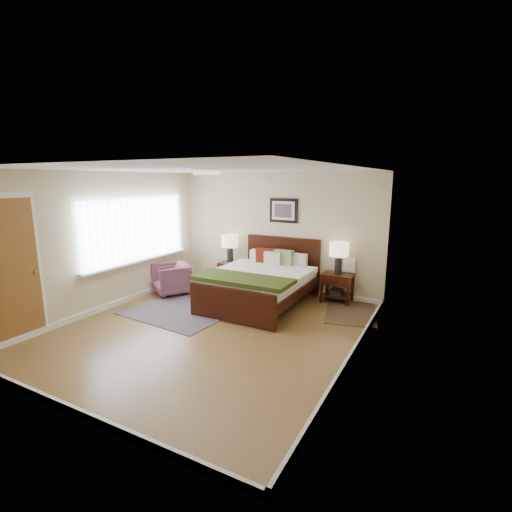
# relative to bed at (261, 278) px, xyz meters

# --- Properties ---
(floor) EXTENTS (5.00, 5.00, 0.00)m
(floor) POSITION_rel_bed_xyz_m (-0.15, -1.45, -0.53)
(floor) COLOR brown
(floor) RESTS_ON ground
(back_wall) EXTENTS (4.50, 0.04, 2.50)m
(back_wall) POSITION_rel_bed_xyz_m (-0.15, 1.05, 0.72)
(back_wall) COLOR beige
(back_wall) RESTS_ON ground
(front_wall) EXTENTS (4.50, 0.04, 2.50)m
(front_wall) POSITION_rel_bed_xyz_m (-0.15, -3.95, 0.72)
(front_wall) COLOR beige
(front_wall) RESTS_ON ground
(left_wall) EXTENTS (0.04, 5.00, 2.50)m
(left_wall) POSITION_rel_bed_xyz_m (-2.40, -1.45, 0.72)
(left_wall) COLOR beige
(left_wall) RESTS_ON ground
(right_wall) EXTENTS (0.04, 5.00, 2.50)m
(right_wall) POSITION_rel_bed_xyz_m (2.10, -1.45, 0.72)
(right_wall) COLOR beige
(right_wall) RESTS_ON ground
(ceiling) EXTENTS (4.50, 5.00, 0.02)m
(ceiling) POSITION_rel_bed_xyz_m (-0.15, -1.45, 1.97)
(ceiling) COLOR white
(ceiling) RESTS_ON back_wall
(window) EXTENTS (0.11, 2.72, 1.32)m
(window) POSITION_rel_bed_xyz_m (-2.35, -0.75, 0.84)
(window) COLOR silver
(window) RESTS_ON left_wall
(door) EXTENTS (0.06, 1.00, 2.18)m
(door) POSITION_rel_bed_xyz_m (-2.38, -3.20, 0.54)
(door) COLOR silver
(door) RESTS_ON ground
(ceil_fixture) EXTENTS (0.44, 0.44, 0.08)m
(ceil_fixture) POSITION_rel_bed_xyz_m (-0.15, -1.45, 1.93)
(ceil_fixture) COLOR white
(ceil_fixture) RESTS_ON ceiling
(bed) EXTENTS (1.76, 2.14, 1.15)m
(bed) POSITION_rel_bed_xyz_m (0.00, 0.00, 0.00)
(bed) COLOR black
(bed) RESTS_ON ground
(wall_art) EXTENTS (0.62, 0.05, 0.50)m
(wall_art) POSITION_rel_bed_xyz_m (0.00, 1.02, 1.19)
(wall_art) COLOR black
(wall_art) RESTS_ON back_wall
(nightstand_left) EXTENTS (0.45, 0.41, 0.54)m
(nightstand_left) POSITION_rel_bed_xyz_m (-1.19, 0.80, -0.11)
(nightstand_left) COLOR black
(nightstand_left) RESTS_ON ground
(nightstand_right) EXTENTS (0.57, 0.43, 0.57)m
(nightstand_right) POSITION_rel_bed_xyz_m (1.25, 0.81, -0.18)
(nightstand_right) COLOR black
(nightstand_right) RESTS_ON ground
(lamp_left) EXTENTS (0.36, 0.36, 0.61)m
(lamp_left) POSITION_rel_bed_xyz_m (-1.19, 0.82, 0.44)
(lamp_left) COLOR black
(lamp_left) RESTS_ON nightstand_left
(lamp_right) EXTENTS (0.36, 0.36, 0.61)m
(lamp_right) POSITION_rel_bed_xyz_m (1.25, 0.82, 0.47)
(lamp_right) COLOR black
(lamp_right) RESTS_ON nightstand_right
(armchair) EXTENTS (0.94, 0.95, 0.63)m
(armchair) POSITION_rel_bed_xyz_m (-1.95, -0.27, -0.22)
(armchair) COLOR brown
(armchair) RESTS_ON ground
(rug_persian) EXTENTS (2.04, 2.72, 0.01)m
(rug_persian) POSITION_rel_bed_xyz_m (-1.07, -0.48, -0.53)
(rug_persian) COLOR #0D1645
(rug_persian) RESTS_ON ground
(rug_navy) EXTENTS (1.13, 1.45, 0.01)m
(rug_navy) POSITION_rel_bed_xyz_m (1.65, 0.35, -0.53)
(rug_navy) COLOR black
(rug_navy) RESTS_ON ground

